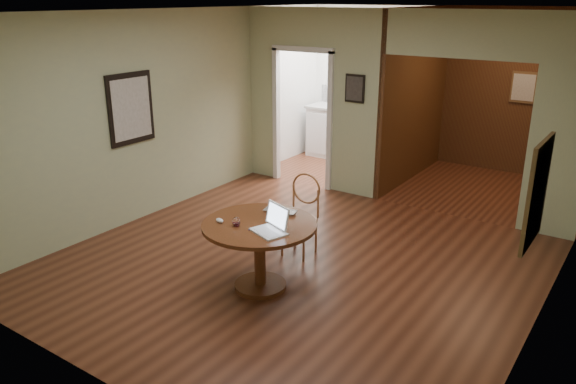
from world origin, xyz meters
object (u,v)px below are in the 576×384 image
Objects in this scene: dining_table at (260,240)px; chair at (302,210)px; closed_laptop at (278,213)px; open_laptop at (273,224)px.

chair is (-0.11, 0.95, -0.00)m from dining_table.
dining_table is 3.33× the size of closed_laptop.
closed_laptop is at bearing -81.89° from chair.
chair is 0.68m from closed_laptop.
open_laptop reaches higher than closed_laptop.
chair reaches higher than closed_laptop.
chair is at bearing 89.11° from closed_laptop.
closed_laptop is (-0.20, 0.38, -0.05)m from open_laptop.
dining_table is 0.34m from open_laptop.
open_laptop is (0.33, -1.02, 0.25)m from chair.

